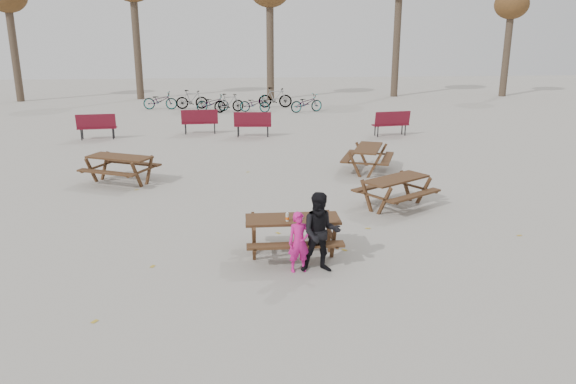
{
  "coord_description": "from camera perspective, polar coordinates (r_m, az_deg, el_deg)",
  "views": [
    {
      "loc": [
        -0.98,
        -10.13,
        4.29
      ],
      "look_at": [
        0.0,
        1.0,
        1.0
      ],
      "focal_mm": 35.0,
      "sensor_mm": 36.0,
      "label": 1
    }
  ],
  "objects": [
    {
      "name": "food_tray",
      "position": [
        10.71,
        1.03,
        -2.65
      ],
      "size": [
        0.18,
        0.11,
        0.03
      ],
      "primitive_type": "cube",
      "color": "silver",
      "rests_on": "main_picnic_table"
    },
    {
      "name": "adult",
      "position": [
        10.1,
        3.35,
        -4.15
      ],
      "size": [
        0.75,
        0.59,
        1.49
      ],
      "primitive_type": "imported",
      "rotation": [
        0.0,
        0.0,
        -0.04
      ],
      "color": "black",
      "rests_on": "ground"
    },
    {
      "name": "fallen_leaves",
      "position": [
        13.42,
        1.57,
        -2.23
      ],
      "size": [
        11.0,
        11.0,
        0.01
      ],
      "primitive_type": null,
      "color": "#B0902A",
      "rests_on": "ground"
    },
    {
      "name": "child",
      "position": [
        10.16,
        1.13,
        -5.11
      ],
      "size": [
        0.45,
        0.33,
        1.13
      ],
      "primitive_type": "imported",
      "rotation": [
        0.0,
        0.0,
        0.16
      ],
      "color": "#D11A81",
      "rests_on": "ground"
    },
    {
      "name": "bread_roll",
      "position": [
        10.7,
        1.03,
        -2.43
      ],
      "size": [
        0.14,
        0.06,
        0.05
      ],
      "primitive_type": "ellipsoid",
      "color": "tan",
      "rests_on": "food_tray"
    },
    {
      "name": "picnic_table_far",
      "position": [
        17.45,
        8.1,
        3.31
      ],
      "size": [
        1.96,
        2.16,
        0.76
      ],
      "primitive_type": null,
      "rotation": [
        0.0,
        0.0,
        1.21
      ],
      "color": "#391F14",
      "rests_on": "ground"
    },
    {
      "name": "bicycle_row",
      "position": [
        30.42,
        -5.57,
        9.16
      ],
      "size": [
        9.62,
        2.75,
        1.1
      ],
      "color": "black",
      "rests_on": "ground"
    },
    {
      "name": "ground",
      "position": [
        11.04,
        0.46,
        -6.45
      ],
      "size": [
        80.0,
        80.0,
        0.0
      ],
      "primitive_type": "plane",
      "color": "gray",
      "rests_on": "ground"
    },
    {
      "name": "park_bench_row",
      "position": [
        23.06,
        -5.31,
        6.93
      ],
      "size": [
        13.38,
        1.8,
        1.03
      ],
      "color": "maroon",
      "rests_on": "ground"
    },
    {
      "name": "soda_bottle",
      "position": [
        10.57,
        -0.07,
        -2.6
      ],
      "size": [
        0.07,
        0.07,
        0.17
      ],
      "color": "silver",
      "rests_on": "main_picnic_table"
    },
    {
      "name": "picnic_table_north",
      "position": [
        16.66,
        -16.67,
        2.18
      ],
      "size": [
        2.27,
        2.1,
        0.78
      ],
      "primitive_type": null,
      "rotation": [
        0.0,
        0.0,
        -0.44
      ],
      "color": "#391F14",
      "rests_on": "ground"
    },
    {
      "name": "main_picnic_table",
      "position": [
        10.83,
        0.47,
        -3.59
      ],
      "size": [
        1.8,
        1.45,
        0.78
      ],
      "color": "#391F14",
      "rests_on": "ground"
    },
    {
      "name": "picnic_table_east",
      "position": [
        14.06,
        10.88,
        -0.06
      ],
      "size": [
        2.21,
        2.12,
        0.75
      ],
      "primitive_type": null,
      "rotation": [
        0.0,
        0.0,
        0.58
      ],
      "color": "#391F14",
      "rests_on": "ground"
    }
  ]
}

